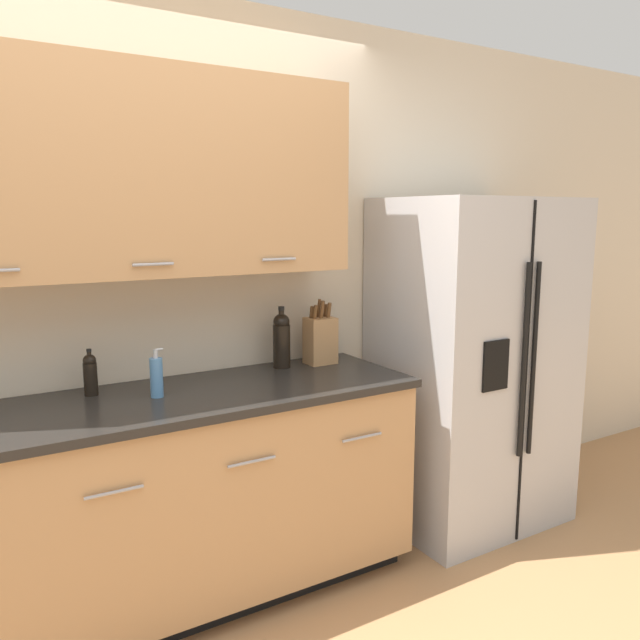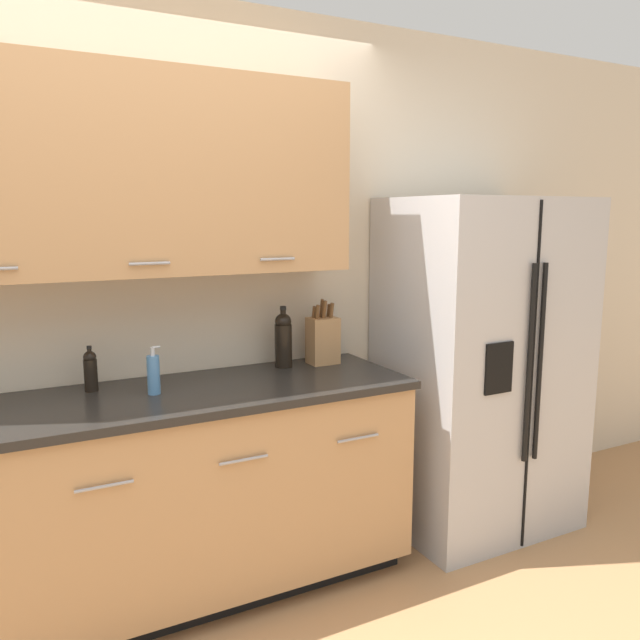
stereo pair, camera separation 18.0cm
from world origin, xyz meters
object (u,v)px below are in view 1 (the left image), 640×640
Objects in this scene: wine_bottle at (282,339)px; oil_bottle at (90,374)px; soap_dispenser at (157,377)px; refrigerator at (473,363)px; knife_block at (320,339)px.

wine_bottle is 0.89m from oil_bottle.
soap_dispenser is 0.28m from oil_bottle.
oil_bottle is (-1.92, 0.22, 0.15)m from refrigerator.
soap_dispenser is at bearing -164.64° from wine_bottle.
knife_block reaches higher than oil_bottle.
refrigerator is 8.73× the size of soap_dispenser.
wine_bottle is at bearing 172.72° from knife_block.
refrigerator is 9.06× the size of oil_bottle.
refrigerator is at bearing -1.84° from soap_dispenser.
refrigerator reaches higher than oil_bottle.
knife_block reaches higher than wine_bottle.
soap_dispenser reaches higher than oil_bottle.
oil_bottle is at bearing 173.47° from refrigerator.
oil_bottle is (-0.22, 0.16, 0.01)m from soap_dispenser.
knife_block is at bearing 10.25° from soap_dispenser.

